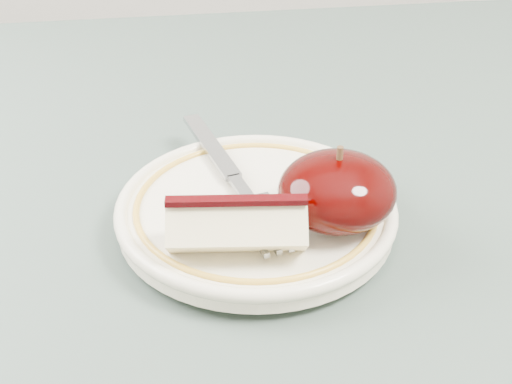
{
  "coord_description": "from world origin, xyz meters",
  "views": [
    {
      "loc": [
        -0.06,
        -0.34,
        1.03
      ],
      "look_at": [
        -0.01,
        0.03,
        0.78
      ],
      "focal_mm": 50.0,
      "sensor_mm": 36.0,
      "label": 1
    }
  ],
  "objects": [
    {
      "name": "table",
      "position": [
        0.0,
        0.0,
        0.66
      ],
      "size": [
        0.9,
        0.9,
        0.75
      ],
      "color": "brown",
      "rests_on": "ground"
    },
    {
      "name": "plate",
      "position": [
        -0.01,
        0.03,
        0.76
      ],
      "size": [
        0.18,
        0.18,
        0.02
      ],
      "color": "beige",
      "rests_on": "table"
    },
    {
      "name": "apple_half",
      "position": [
        0.04,
        0.01,
        0.79
      ],
      "size": [
        0.07,
        0.07,
        0.05
      ],
      "color": "black",
      "rests_on": "plate"
    },
    {
      "name": "apple_wedge",
      "position": [
        -0.03,
        -0.02,
        0.79
      ],
      "size": [
        0.08,
        0.04,
        0.04
      ],
      "rotation": [
        0.0,
        0.0,
        -0.11
      ],
      "color": "beige",
      "rests_on": "plate"
    },
    {
      "name": "fork",
      "position": [
        -0.02,
        0.06,
        0.77
      ],
      "size": [
        0.06,
        0.18,
        0.0
      ],
      "rotation": [
        0.0,
        0.0,
        1.81
      ],
      "color": "#909398",
      "rests_on": "plate"
    }
  ]
}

